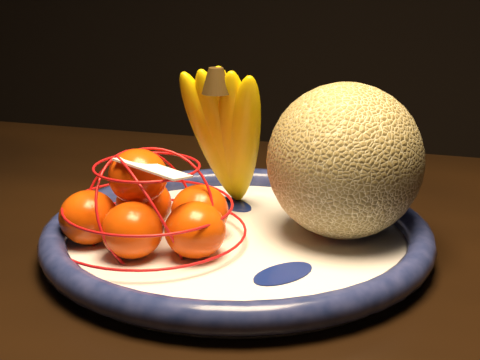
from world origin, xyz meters
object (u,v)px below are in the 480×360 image
(dining_table, at_px, (1,298))
(mandarin_bag, at_px, (149,211))
(cantaloupe, at_px, (345,161))
(banana_bunch, at_px, (228,131))
(fruit_bowl, at_px, (237,236))

(dining_table, height_order, mandarin_bag, mandarin_bag)
(mandarin_bag, bearing_deg, dining_table, 173.88)
(cantaloupe, distance_m, banana_bunch, 0.14)
(dining_table, relative_size, mandarin_bag, 7.06)
(banana_bunch, xyz_separation_m, mandarin_bag, (-0.04, -0.11, -0.05))
(fruit_bowl, height_order, banana_bunch, banana_bunch)
(mandarin_bag, bearing_deg, fruit_bowl, 27.05)
(dining_table, bearing_deg, fruit_bowl, 5.16)
(mandarin_bag, bearing_deg, cantaloupe, 23.05)
(banana_bunch, relative_size, mandarin_bag, 0.79)
(fruit_bowl, xyz_separation_m, mandarin_bag, (-0.08, -0.04, 0.03))
(fruit_bowl, xyz_separation_m, banana_bunch, (-0.03, 0.08, 0.09))
(banana_bunch, bearing_deg, fruit_bowl, -62.80)
(cantaloupe, relative_size, mandarin_bag, 0.70)
(dining_table, relative_size, banana_bunch, 8.89)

